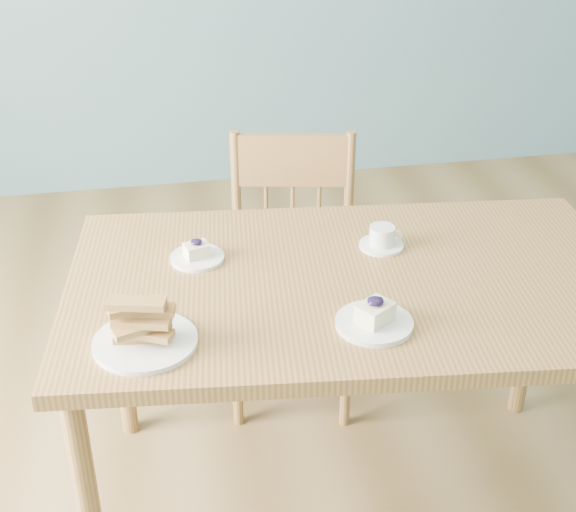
{
  "coord_description": "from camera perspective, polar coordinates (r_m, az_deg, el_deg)",
  "views": [
    {
      "loc": [
        -0.43,
        -1.56,
        1.83
      ],
      "look_at": [
        -0.1,
        0.18,
        0.82
      ],
      "focal_mm": 50.0,
      "sensor_mm": 36.0,
      "label": 1
    }
  ],
  "objects": [
    {
      "name": "cheesecake_plate_far",
      "position": [
        2.12,
        -6.47,
        0.11
      ],
      "size": [
        0.14,
        0.14,
        0.06
      ],
      "rotation": [
        0.0,
        0.0,
        0.28
      ],
      "color": "silver",
      "rests_on": "dining_table"
    },
    {
      "name": "dining_table",
      "position": [
        2.09,
        4.39,
        -3.35
      ],
      "size": [
        1.52,
        0.97,
        0.77
      ],
      "rotation": [
        0.0,
        0.0,
        -0.1
      ],
      "color": "#9A693A",
      "rests_on": "ground"
    },
    {
      "name": "dining_chair",
      "position": [
        2.66,
        0.3,
        -1.2
      ],
      "size": [
        0.48,
        0.47,
        0.91
      ],
      "rotation": [
        0.0,
        0.0,
        -0.2
      ],
      "color": "#9A693A",
      "rests_on": "ground"
    },
    {
      "name": "room",
      "position": [
        1.69,
        4.62,
        13.07
      ],
      "size": [
        5.01,
        5.01,
        2.71
      ],
      "color": "olive",
      "rests_on": "ground"
    },
    {
      "name": "coffee_cup",
      "position": [
        2.18,
        6.72,
        1.25
      ],
      "size": [
        0.12,
        0.12,
        0.06
      ],
      "rotation": [
        0.0,
        0.0,
        -0.28
      ],
      "color": "silver",
      "rests_on": "dining_table"
    },
    {
      "name": "cheesecake_plate_near",
      "position": [
        1.86,
        6.17,
        -4.45
      ],
      "size": [
        0.18,
        0.18,
        0.08
      ],
      "rotation": [
        0.0,
        0.0,
        0.59
      ],
      "color": "silver",
      "rests_on": "dining_table"
    },
    {
      "name": "biscotti_plate",
      "position": [
        1.8,
        -10.21,
        -5.12
      ],
      "size": [
        0.23,
        0.23,
        0.12
      ],
      "rotation": [
        0.0,
        0.0,
        -0.06
      ],
      "color": "silver",
      "rests_on": "dining_table"
    }
  ]
}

